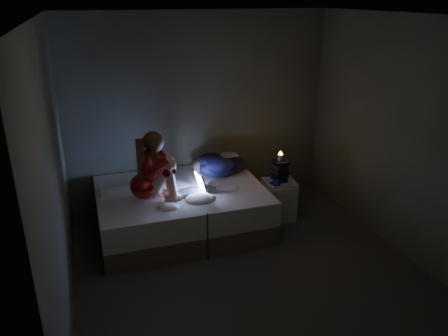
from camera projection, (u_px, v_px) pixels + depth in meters
name	position (u px, v px, depth m)	size (l,w,h in m)	color
floor	(248.00, 270.00, 4.74)	(3.60, 3.80, 0.02)	#4C4948
ceiling	(255.00, 14.00, 3.78)	(3.60, 3.80, 0.02)	silver
wall_back	(200.00, 111.00, 5.95)	(3.60, 0.02, 2.60)	#4A4E40
wall_front	(370.00, 263.00, 2.57)	(3.60, 0.02, 2.60)	#4A4E40
wall_left	(54.00, 180.00, 3.74)	(0.02, 3.80, 2.60)	#4A4E40
wall_right	(405.00, 139.00, 4.79)	(0.02, 3.80, 2.60)	#4A4E40
bed	(182.00, 209.00, 5.47)	(2.01, 1.51, 0.55)	silver
pillow	(117.00, 186.00, 5.29)	(0.41, 0.29, 0.12)	white
woman	(143.00, 167.00, 4.93)	(0.51, 0.33, 0.83)	maroon
laptop	(189.00, 184.00, 5.20)	(0.36, 0.25, 0.25)	black
clothes_pile	(218.00, 163.00, 5.75)	(0.52, 0.42, 0.31)	navy
nightstand	(279.00, 200.00, 5.75)	(0.40, 0.35, 0.53)	silver
book_stack	(280.00, 171.00, 5.64)	(0.19, 0.25, 0.26)	black
candle	(280.00, 158.00, 5.57)	(0.07, 0.07, 0.08)	beige
phone	(275.00, 184.00, 5.55)	(0.07, 0.14, 0.01)	black
blue_orb	(279.00, 183.00, 5.50)	(0.08, 0.08, 0.08)	navy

